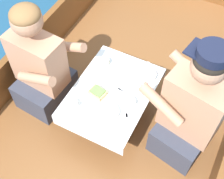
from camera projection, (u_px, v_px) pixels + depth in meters
name	position (u px, v px, depth m)	size (l,w,h in m)	color
ground_plane	(116.00, 128.00, 2.93)	(60.00, 60.00, 0.00)	navy
boat_deck	(116.00, 119.00, 2.79)	(1.88, 3.63, 0.33)	brown
gunwale_port	(25.00, 58.00, 2.76)	(0.06, 3.63, 0.37)	brown
cockpit_table	(112.00, 94.00, 2.35)	(0.56, 0.77, 0.37)	#B2B2B7
person_port	(41.00, 68.00, 2.40)	(0.55, 0.47, 0.99)	#333847
person_starboard	(190.00, 113.00, 2.13)	(0.58, 0.53, 1.06)	#333847
plate_sandwich	(98.00, 95.00, 2.29)	(0.19, 0.19, 0.01)	white
plate_bread	(114.00, 76.00, 2.39)	(0.16, 0.16, 0.01)	white
sandwich	(98.00, 93.00, 2.27)	(0.13, 0.11, 0.05)	tan
bowl_port_near	(108.00, 112.00, 2.18)	(0.15, 0.15, 0.04)	white
bowl_starboard_near	(147.00, 75.00, 2.38)	(0.15, 0.15, 0.04)	white
coffee_cup_port	(73.00, 105.00, 2.21)	(0.10, 0.07, 0.06)	white
coffee_cup_starboard	(140.00, 89.00, 2.28)	(0.11, 0.08, 0.07)	white
coffee_cup_center	(130.00, 103.00, 2.21)	(0.11, 0.08, 0.06)	white
tin_can	(105.00, 62.00, 2.45)	(0.07, 0.07, 0.05)	silver
utensil_knife_port	(98.00, 77.00, 2.39)	(0.14, 0.12, 0.00)	silver
utensil_fork_starboard	(115.00, 86.00, 2.34)	(0.17, 0.06, 0.00)	silver
utensil_spoon_starboard	(121.00, 90.00, 2.32)	(0.17, 0.02, 0.01)	silver
utensil_spoon_center	(152.00, 66.00, 2.45)	(0.16, 0.09, 0.01)	silver
utensil_fork_port	(127.00, 122.00, 2.16)	(0.11, 0.16, 0.00)	silver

